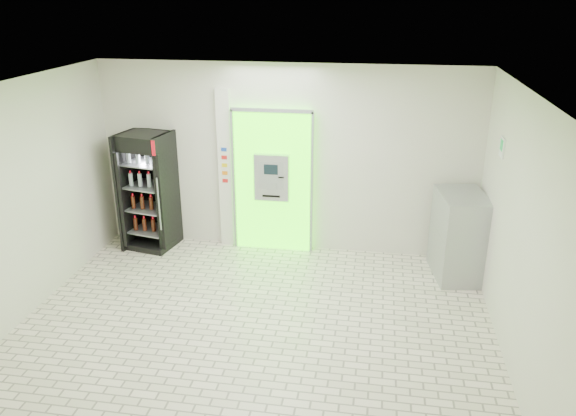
# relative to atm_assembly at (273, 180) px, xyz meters

# --- Properties ---
(ground) EXTENTS (6.00, 6.00, 0.00)m
(ground) POSITION_rel_atm_assembly_xyz_m (0.20, -2.41, -1.17)
(ground) COLOR beige
(ground) RESTS_ON ground
(room_shell) EXTENTS (6.00, 6.00, 6.00)m
(room_shell) POSITION_rel_atm_assembly_xyz_m (0.20, -2.41, 0.67)
(room_shell) COLOR silver
(room_shell) RESTS_ON ground
(atm_assembly) EXTENTS (1.30, 0.24, 2.33)m
(atm_assembly) POSITION_rel_atm_assembly_xyz_m (0.00, 0.00, 0.00)
(atm_assembly) COLOR #39FF08
(atm_assembly) RESTS_ON ground
(pillar) EXTENTS (0.22, 0.11, 2.60)m
(pillar) POSITION_rel_atm_assembly_xyz_m (-0.78, 0.04, 0.13)
(pillar) COLOR silver
(pillar) RESTS_ON ground
(beverage_cooler) EXTENTS (0.83, 0.79, 1.92)m
(beverage_cooler) POSITION_rel_atm_assembly_xyz_m (-2.01, -0.24, -0.25)
(beverage_cooler) COLOR black
(beverage_cooler) RESTS_ON ground
(steel_cabinet) EXTENTS (0.78, 1.05, 1.28)m
(steel_cabinet) POSITION_rel_atm_assembly_xyz_m (2.87, -0.51, -0.53)
(steel_cabinet) COLOR #999BA0
(steel_cabinet) RESTS_ON ground
(exit_sign) EXTENTS (0.02, 0.22, 0.26)m
(exit_sign) POSITION_rel_atm_assembly_xyz_m (3.19, -1.01, 0.95)
(exit_sign) COLOR white
(exit_sign) RESTS_ON room_shell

